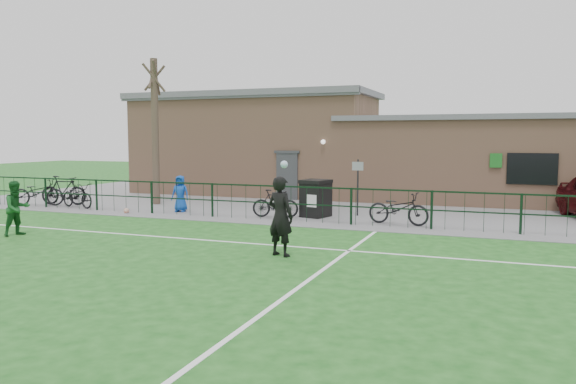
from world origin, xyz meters
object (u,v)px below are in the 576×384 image
(bicycle_e, at_px, (398,208))
(outfield_player, at_px, (17,208))
(bare_tree, at_px, (155,132))
(wheelie_bin_right, at_px, (316,200))
(bicycle_c, at_px, (77,195))
(bicycle_a, at_px, (38,192))
(ball_ground, at_px, (126,211))
(sign_post, at_px, (358,188))
(bicycle_d, at_px, (275,204))
(wheelie_bin_left, at_px, (314,196))
(bicycle_b, at_px, (64,190))
(spectator_child, at_px, (180,194))

(bicycle_e, bearing_deg, outfield_player, 129.71)
(bare_tree, relative_size, outfield_player, 3.85)
(outfield_player, bearing_deg, wheelie_bin_right, -31.54)
(bicycle_c, bearing_deg, outfield_player, -139.28)
(bicycle_a, height_order, outfield_player, outfield_player)
(bicycle_a, xyz_separation_m, ball_ground, (4.78, -0.61, -0.46))
(bicycle_e, height_order, ball_ground, bicycle_e)
(sign_post, xyz_separation_m, bicycle_c, (-10.90, -1.77, -0.52))
(wheelie_bin_right, distance_m, bicycle_a, 11.63)
(bicycle_d, relative_size, ball_ground, 7.92)
(wheelie_bin_left, relative_size, bicycle_c, 0.59)
(wheelie_bin_left, distance_m, bicycle_e, 4.49)
(bare_tree, distance_m, bicycle_b, 4.45)
(wheelie_bin_left, height_order, bicycle_d, wheelie_bin_left)
(wheelie_bin_right, height_order, outfield_player, outfield_player)
(sign_post, distance_m, bicycle_d, 2.99)
(sign_post, height_order, bicycle_e, sign_post)
(outfield_player, bearing_deg, sign_post, -33.04)
(sign_post, xyz_separation_m, bicycle_d, (-2.55, -1.49, -0.51))
(wheelie_bin_right, bearing_deg, bare_tree, -175.17)
(bicycle_d, xyz_separation_m, outfield_player, (-5.56, -5.85, 0.27))
(wheelie_bin_left, distance_m, bicycle_d, 2.57)
(wheelie_bin_right, relative_size, sign_post, 0.61)
(ball_ground, bearing_deg, bicycle_b, 163.92)
(sign_post, bearing_deg, outfield_player, -137.83)
(ball_ground, bearing_deg, bicycle_a, 172.78)
(wheelie_bin_right, bearing_deg, ball_ground, -152.70)
(bicycle_b, bearing_deg, bicycle_e, -102.44)
(bicycle_c, relative_size, spectator_child, 1.35)
(wheelie_bin_left, height_order, spectator_child, spectator_child)
(wheelie_bin_left, bearing_deg, bare_tree, -167.94)
(wheelie_bin_right, xyz_separation_m, bicycle_b, (-10.77, -0.43, -0.01))
(outfield_player, distance_m, ball_ground, 4.98)
(wheelie_bin_right, distance_m, bicycle_b, 10.78)
(bare_tree, height_order, bicycle_e, bare_tree)
(bicycle_b, height_order, bicycle_d, bicycle_b)
(bicycle_a, bearing_deg, ball_ground, -119.68)
(wheelie_bin_left, relative_size, bicycle_a, 0.52)
(bicycle_b, xyz_separation_m, bicycle_d, (9.51, -0.23, -0.11))
(sign_post, xyz_separation_m, ball_ground, (-8.09, -2.40, -0.92))
(wheelie_bin_left, xyz_separation_m, bicycle_a, (-10.91, -2.81, 0.00))
(bicycle_e, xyz_separation_m, ball_ground, (-9.81, -0.85, -0.44))
(wheelie_bin_right, xyz_separation_m, ball_ground, (-6.81, -1.57, -0.52))
(bicycle_c, height_order, bicycle_e, bicycle_e)
(bicycle_e, xyz_separation_m, spectator_child, (-8.16, 0.20, 0.16))
(bicycle_b, bearing_deg, wheelie_bin_right, -98.95)
(wheelie_bin_right, xyz_separation_m, spectator_child, (-5.16, -0.52, 0.07))
(sign_post, distance_m, spectator_child, 6.59)
(wheelie_bin_right, relative_size, bicycle_c, 0.66)
(outfield_player, bearing_deg, bicycle_e, -44.70)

